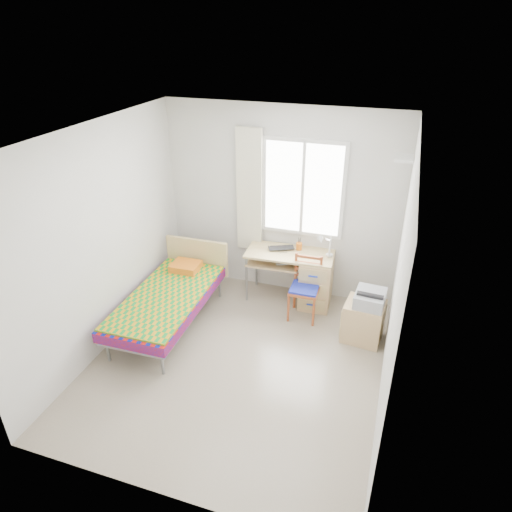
% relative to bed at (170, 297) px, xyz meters
% --- Properties ---
extents(floor, '(3.50, 3.50, 0.00)m').
position_rel_bed_xyz_m(floor, '(1.06, -0.45, -0.40)').
color(floor, '#BCAD93').
rests_on(floor, ground).
extents(ceiling, '(3.50, 3.50, 0.00)m').
position_rel_bed_xyz_m(ceiling, '(1.06, -0.45, 2.20)').
color(ceiling, white).
rests_on(ceiling, wall_back).
extents(wall_back, '(3.20, 0.00, 3.20)m').
position_rel_bed_xyz_m(wall_back, '(1.06, 1.30, 0.90)').
color(wall_back, silver).
rests_on(wall_back, ground).
extents(wall_left, '(0.00, 3.50, 3.50)m').
position_rel_bed_xyz_m(wall_left, '(-0.54, -0.45, 0.90)').
color(wall_left, silver).
rests_on(wall_left, ground).
extents(wall_right, '(0.00, 3.50, 3.50)m').
position_rel_bed_xyz_m(wall_right, '(2.66, -0.45, 0.90)').
color(wall_right, silver).
rests_on(wall_right, ground).
extents(window, '(1.10, 0.04, 1.30)m').
position_rel_bed_xyz_m(window, '(1.36, 1.27, 1.15)').
color(window, white).
rests_on(window, wall_back).
extents(curtain, '(0.35, 0.05, 1.70)m').
position_rel_bed_xyz_m(curtain, '(0.64, 1.23, 1.05)').
color(curtain, white).
rests_on(curtain, wall_back).
extents(floating_shelf, '(0.20, 0.32, 0.03)m').
position_rel_bed_xyz_m(floating_shelf, '(2.55, 0.95, 1.75)').
color(floating_shelf, white).
rests_on(floating_shelf, wall_right).
extents(bed, '(0.91, 1.90, 0.82)m').
position_rel_bed_xyz_m(bed, '(0.00, 0.00, 0.00)').
color(bed, gray).
rests_on(bed, floor).
extents(desk, '(1.19, 0.60, 0.73)m').
position_rel_bed_xyz_m(desk, '(1.59, 1.01, 0.00)').
color(desk, tan).
rests_on(desk, floor).
extents(chair, '(0.37, 0.37, 0.85)m').
position_rel_bed_xyz_m(chair, '(1.59, 0.71, 0.08)').
color(chair, '#9F4D1E').
rests_on(chair, floor).
extents(cabinet, '(0.51, 0.46, 0.50)m').
position_rel_bed_xyz_m(cabinet, '(2.37, 0.44, -0.14)').
color(cabinet, tan).
rests_on(cabinet, floor).
extents(printer, '(0.37, 0.42, 0.17)m').
position_rel_bed_xyz_m(printer, '(2.41, 0.44, 0.19)').
color(printer, '#A4A6AC').
rests_on(printer, cabinet).
extents(laptop, '(0.41, 0.35, 0.03)m').
position_rel_bed_xyz_m(laptop, '(1.17, 1.03, 0.35)').
color(laptop, black).
rests_on(laptop, desk).
extents(pen_cup, '(0.10, 0.10, 0.10)m').
position_rel_bed_xyz_m(pen_cup, '(1.38, 1.15, 0.38)').
color(pen_cup, orange).
rests_on(pen_cup, desk).
extents(task_lamp, '(0.21, 0.30, 0.35)m').
position_rel_bed_xyz_m(task_lamp, '(1.74, 0.98, 0.55)').
color(task_lamp, white).
rests_on(task_lamp, desk).
extents(book, '(0.21, 0.25, 0.02)m').
position_rel_bed_xyz_m(book, '(1.10, 0.98, 0.19)').
color(book, gray).
rests_on(book, desk).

